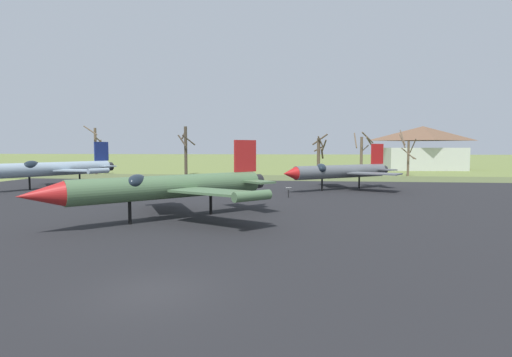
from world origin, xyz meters
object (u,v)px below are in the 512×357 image
Objects in this scene: jet_fighter_rear_center at (340,171)px; jet_fighter_front_left at (167,186)px; jet_fighter_front_right at (52,169)px; info_placard_rear_center at (288,191)px; visitor_building at (422,148)px.

jet_fighter_front_left is at bearing -121.70° from jet_fighter_rear_center.
info_placard_rear_center is at bearing -12.23° from jet_fighter_front_right.
visitor_building is at bearing 62.74° from jet_fighter_front_left.
visitor_building is (55.92, 48.56, 2.40)m from jet_fighter_front_right.
info_placard_rear_center is (7.55, 13.07, -1.62)m from jet_fighter_front_left.
jet_fighter_front_right is at bearing 167.77° from info_placard_rear_center.
visitor_building reaches higher than jet_fighter_rear_center.
jet_fighter_front_right is 0.87× the size of visitor_building.
visitor_building is at bearing 40.97° from jet_fighter_front_right.
visitor_building reaches higher than jet_fighter_front_left.
jet_fighter_rear_center is at bearing 3.34° from jet_fighter_front_right.
jet_fighter_rear_center is (13.12, 21.24, -0.08)m from jet_fighter_front_left.
visitor_building is at bearing 63.41° from info_placard_rear_center.
jet_fighter_rear_center is 51.50m from visitor_building.
info_placard_rear_center is (-5.57, -8.17, -1.54)m from jet_fighter_rear_center.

